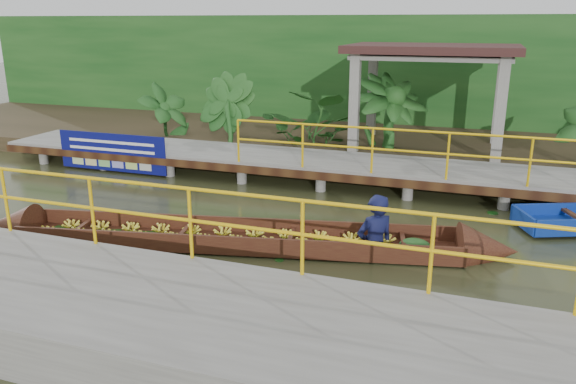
% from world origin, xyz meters
% --- Properties ---
extents(ground, '(80.00, 80.00, 0.00)m').
position_xyz_m(ground, '(0.00, 0.00, 0.00)').
color(ground, '#2A3018').
rests_on(ground, ground).
extents(land_strip, '(30.00, 8.00, 0.45)m').
position_xyz_m(land_strip, '(0.00, 7.50, 0.23)').
color(land_strip, '#2F2817').
rests_on(land_strip, ground).
extents(far_dock, '(16.00, 2.06, 1.66)m').
position_xyz_m(far_dock, '(0.02, 3.43, 0.48)').
color(far_dock, slate).
rests_on(far_dock, ground).
extents(near_dock, '(18.00, 2.40, 1.73)m').
position_xyz_m(near_dock, '(1.00, -4.20, 0.30)').
color(near_dock, slate).
rests_on(near_dock, ground).
extents(pavilion, '(4.40, 3.00, 3.00)m').
position_xyz_m(pavilion, '(3.00, 6.30, 2.82)').
color(pavilion, slate).
rests_on(pavilion, ground).
extents(foliage_backdrop, '(30.00, 0.80, 4.00)m').
position_xyz_m(foliage_backdrop, '(0.00, 10.00, 2.00)').
color(foliage_backdrop, '#154416').
rests_on(foliage_backdrop, ground).
extents(vendor_boat, '(9.51, 2.88, 2.31)m').
position_xyz_m(vendor_boat, '(0.96, -0.91, 0.29)').
color(vendor_boat, '#34130E').
rests_on(vendor_boat, ground).
extents(blue_banner, '(3.16, 0.04, 0.99)m').
position_xyz_m(blue_banner, '(-4.55, 2.48, 0.56)').
color(blue_banner, '#0B0E5E').
rests_on(blue_banner, ground).
extents(tropical_plants, '(14.23, 1.23, 1.54)m').
position_xyz_m(tropical_plants, '(1.67, 5.30, 1.22)').
color(tropical_plants, '#154416').
rests_on(tropical_plants, ground).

